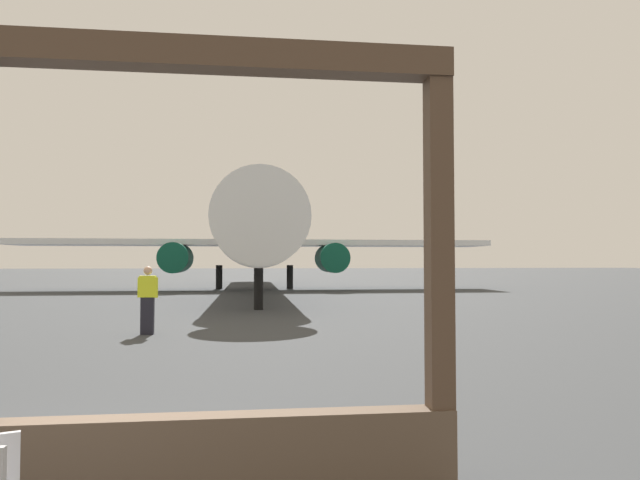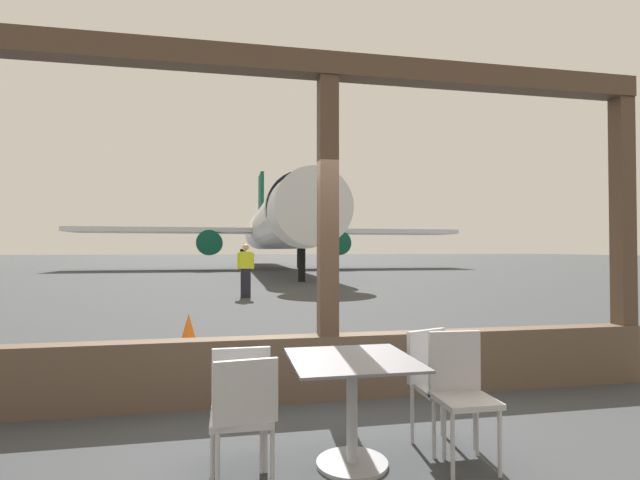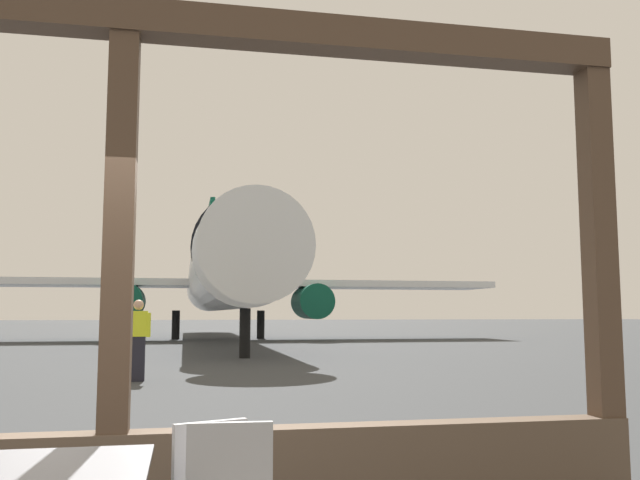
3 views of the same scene
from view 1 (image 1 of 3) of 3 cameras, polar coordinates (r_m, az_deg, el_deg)
The scene contains 3 objects.
ground_plane at distance 44.66m, azimuth -9.72°, elevation -4.52°, with size 220.00×220.00×0.00m, color #383A3D.
airplane at distance 36.79m, azimuth -6.49°, elevation 0.20°, with size 31.06×36.52×10.16m.
ground_crew_worker at distance 15.30m, azimuth -16.86°, elevation -5.68°, with size 0.54×0.26×1.74m.
Camera 1 is at (2.08, -4.58, 1.87)m, focal length 32.00 mm.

